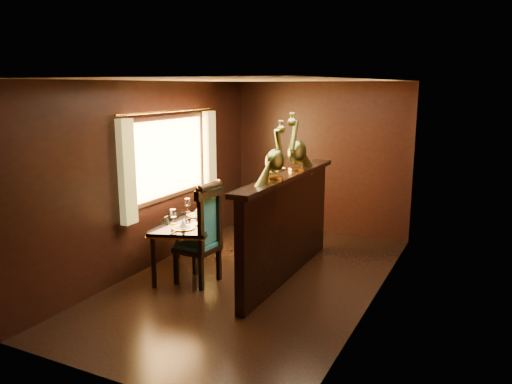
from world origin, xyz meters
TOP-DOWN VIEW (x-y plane):
  - ground at (0.00, 0.00)m, footprint 5.00×5.00m
  - room_shell at (-0.09, 0.02)m, footprint 3.04×5.04m
  - partition at (0.32, 0.30)m, footprint 0.26×2.70m
  - dining_table at (-0.91, -0.14)m, footprint 1.08×1.37m
  - chair_left at (-0.49, -0.36)m, footprint 0.50×0.53m
  - chair_right at (-0.05, 0.61)m, footprint 0.56×0.58m
  - peacock_left at (0.33, -0.10)m, footprint 0.21×0.57m
  - peacock_right at (0.33, 0.59)m, footprint 0.24×0.63m

SIDE VIEW (x-z plane):
  - ground at x=0.00m, z-range 0.00..0.00m
  - dining_table at x=-0.91m, z-range 0.18..1.09m
  - chair_left at x=-0.49m, z-range 0.03..1.34m
  - chair_right at x=-0.05m, z-range 0.03..1.39m
  - partition at x=0.32m, z-range 0.03..1.39m
  - room_shell at x=-0.09m, z-range 0.32..2.84m
  - peacock_left at x=0.33m, z-range 1.36..2.04m
  - peacock_right at x=0.33m, z-range 1.36..2.11m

